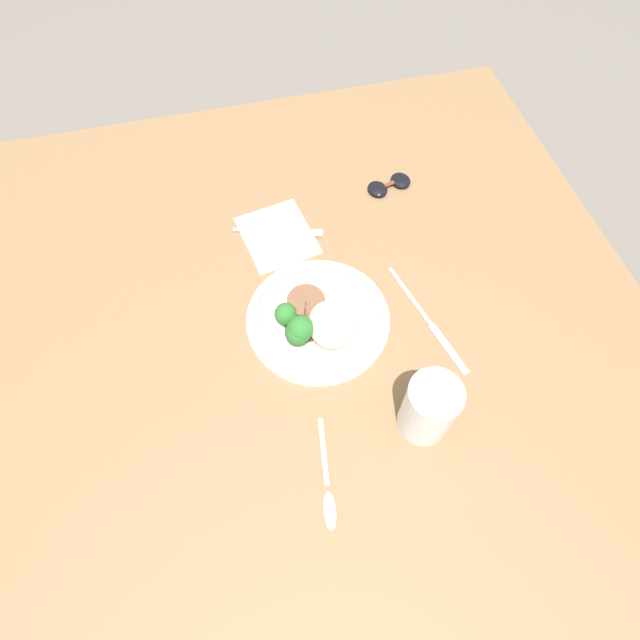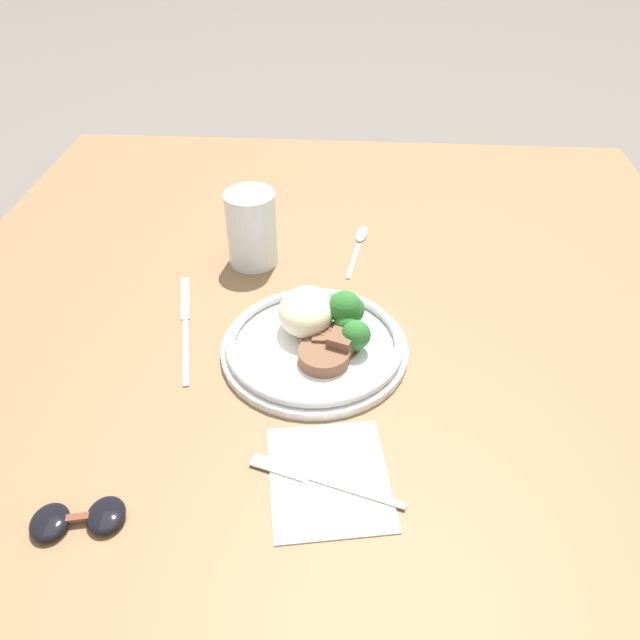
# 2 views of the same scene
# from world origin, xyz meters

# --- Properties ---
(ground_plane) EXTENTS (8.00, 8.00, 0.00)m
(ground_plane) POSITION_xyz_m (0.00, 0.00, 0.00)
(ground_plane) COLOR #5B5651
(dining_table) EXTENTS (1.27, 1.15, 0.04)m
(dining_table) POSITION_xyz_m (0.00, 0.00, 0.02)
(dining_table) COLOR brown
(dining_table) RESTS_ON ground
(napkin) EXTENTS (0.16, 0.15, 0.00)m
(napkin) POSITION_xyz_m (-0.24, -0.02, 0.04)
(napkin) COLOR silver
(napkin) RESTS_ON dining_table
(plate) EXTENTS (0.24, 0.24, 0.07)m
(plate) POSITION_xyz_m (-0.04, 0.01, 0.06)
(plate) COLOR white
(plate) RESTS_ON dining_table
(juice_glass) EXTENTS (0.08, 0.08, 0.11)m
(juice_glass) POSITION_xyz_m (0.16, 0.12, 0.09)
(juice_glass) COLOR orange
(juice_glass) RESTS_ON dining_table
(fork) EXTENTS (0.06, 0.16, 0.00)m
(fork) POSITION_xyz_m (-0.25, 0.00, 0.05)
(fork) COLOR #ADADB2
(fork) RESTS_ON napkin
(knife) EXTENTS (0.23, 0.06, 0.00)m
(knife) POSITION_xyz_m (-0.00, 0.19, 0.04)
(knife) COLOR #ADADB2
(knife) RESTS_ON dining_table
(spoon) EXTENTS (0.16, 0.03, 0.01)m
(spoon) POSITION_xyz_m (0.23, -0.04, 0.04)
(spoon) COLOR #ADADB2
(spoon) RESTS_ON dining_table
(sunglasses) EXTENTS (0.06, 0.10, 0.01)m
(sunglasses) POSITION_xyz_m (-0.31, 0.22, 0.05)
(sunglasses) COLOR black
(sunglasses) RESTS_ON dining_table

